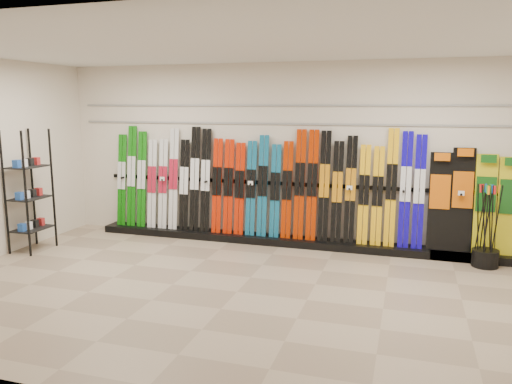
% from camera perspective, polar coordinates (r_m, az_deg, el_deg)
% --- Properties ---
extents(floor, '(8.00, 8.00, 0.00)m').
position_cam_1_polar(floor, '(6.37, -2.18, -11.33)').
color(floor, '#87735D').
rests_on(floor, ground).
extents(back_wall, '(8.00, 0.00, 8.00)m').
position_cam_1_polar(back_wall, '(8.37, 3.43, 4.37)').
color(back_wall, beige).
rests_on(back_wall, floor).
extents(ceiling, '(8.00, 8.00, 0.00)m').
position_cam_1_polar(ceiling, '(5.97, -2.38, 16.57)').
color(ceiling, silver).
rests_on(ceiling, back_wall).
extents(ski_rack_base, '(8.00, 0.40, 0.12)m').
position_cam_1_polar(ski_rack_base, '(8.38, 4.47, -5.67)').
color(ski_rack_base, black).
rests_on(ski_rack_base, floor).
extents(skis, '(5.37, 0.23, 1.84)m').
position_cam_1_polar(skis, '(8.39, 0.20, 0.71)').
color(skis, '#10690B').
rests_on(skis, ski_rack_base).
extents(snowboards, '(1.27, 0.24, 1.56)m').
position_cam_1_polar(snowboards, '(8.13, 23.49, -1.13)').
color(snowboards, black).
rests_on(snowboards, ski_rack_base).
extents(accessory_rack, '(0.40, 0.60, 1.93)m').
position_cam_1_polar(accessory_rack, '(8.67, -24.48, 0.13)').
color(accessory_rack, black).
rests_on(accessory_rack, floor).
extents(pole_bin, '(0.37, 0.37, 0.25)m').
position_cam_1_polar(pole_bin, '(7.98, 24.71, -6.88)').
color(pole_bin, black).
rests_on(pole_bin, floor).
extents(ski_poles, '(0.34, 0.28, 1.18)m').
position_cam_1_polar(ski_poles, '(7.85, 24.80, -3.50)').
color(ski_poles, black).
rests_on(ski_poles, pole_bin).
extents(slatwall_rail_0, '(7.60, 0.02, 0.03)m').
position_cam_1_polar(slatwall_rail_0, '(8.32, 3.44, 7.79)').
color(slatwall_rail_0, gray).
rests_on(slatwall_rail_0, back_wall).
extents(slatwall_rail_1, '(7.60, 0.02, 0.03)m').
position_cam_1_polar(slatwall_rail_1, '(8.31, 3.46, 9.85)').
color(slatwall_rail_1, gray).
rests_on(slatwall_rail_1, back_wall).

